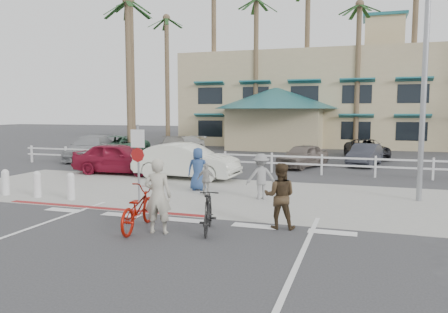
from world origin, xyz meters
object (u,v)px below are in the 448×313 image
(sign_post, at_px, (138,160))
(car_white_sedan, at_px, (186,161))
(bike_red, at_px, (138,208))
(bike_black, at_px, (208,212))
(car_red_compact, at_px, (119,158))

(sign_post, distance_m, car_white_sedan, 5.51)
(sign_post, relative_size, bike_red, 1.37)
(car_white_sedan, bearing_deg, bike_black, -149.99)
(bike_black, bearing_deg, sign_post, -51.39)
(bike_black, xyz_separation_m, car_red_compact, (-7.62, 8.31, 0.24))
(sign_post, height_order, bike_black, sign_post)
(bike_black, relative_size, car_white_sedan, 0.35)
(bike_black, height_order, car_white_sedan, car_white_sedan)
(bike_red, relative_size, bike_black, 1.24)
(bike_red, relative_size, car_red_compact, 0.48)
(bike_red, height_order, car_white_sedan, car_white_sedan)
(sign_post, relative_size, car_white_sedan, 0.60)
(bike_black, distance_m, car_white_sedan, 8.86)
(bike_red, bearing_deg, bike_black, -178.19)
(sign_post, relative_size, bike_black, 1.70)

